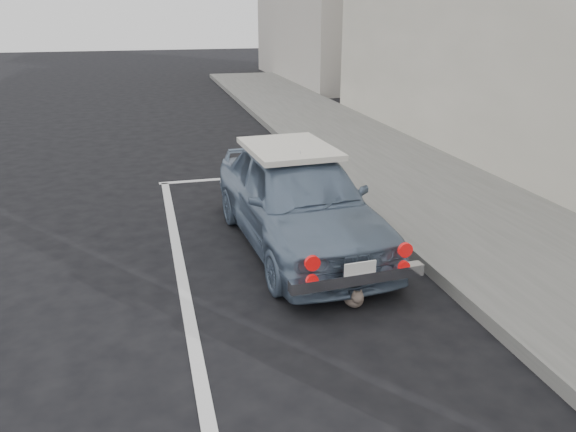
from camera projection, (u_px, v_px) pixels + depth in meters
name	position (u px, v px, depth m)	size (l,w,h in m)	color
sidewalk	(542.00, 261.00, 6.55)	(2.80, 40.00, 0.15)	#62625D
pline_front	(245.00, 177.00, 10.02)	(3.00, 0.12, 0.01)	silver
pline_side	(180.00, 269.00, 6.52)	(0.12, 7.00, 0.01)	silver
retro_coupe	(298.00, 198.00, 6.97)	(1.70, 3.75, 1.25)	slate
cat	(354.00, 296.00, 5.67)	(0.23, 0.47, 0.25)	#79675C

